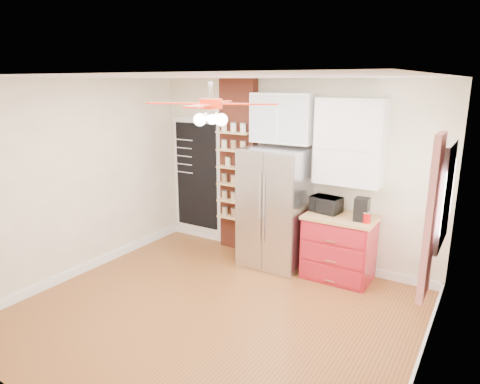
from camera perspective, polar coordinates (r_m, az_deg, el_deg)
The scene contains 21 objects.
floor at distance 5.26m, azimuth -3.44°, elevation -15.79°, with size 4.50×4.50×0.00m, color brown.
ceiling at distance 4.54m, azimuth -3.97°, elevation 15.08°, with size 4.50×4.50×0.00m, color white.
wall_back at distance 6.42m, azimuth 6.65°, elevation 2.70°, with size 4.50×0.02×2.70m, color #F7E9C7.
wall_front at distance 3.39m, azimuth -23.76°, elevation -9.38°, with size 4.50×0.02×2.70m, color #F7E9C7.
wall_left at distance 6.26m, azimuth -20.79°, elevation 1.55°, with size 0.02×4.00×2.70m, color #F7E9C7.
wall_right at distance 3.95m, azimuth 24.30°, elevation -6.11°, with size 0.02×4.00×2.70m, color #F7E9C7.
chalkboard at distance 7.30m, azimuth -5.72°, elevation 2.17°, with size 0.95×0.05×1.95m.
brick_pillar at distance 6.74m, azimuth -0.21°, elevation 3.38°, with size 0.60×0.16×2.70m, color brown.
fridge at distance 6.23m, azimuth 4.66°, elevation -2.11°, with size 0.90×0.70×1.75m, color silver.
upper_glass_cabinet at distance 6.17m, azimuth 5.74°, elevation 9.77°, with size 0.90×0.35×0.70m, color white.
red_cabinet at distance 6.06m, azimuth 13.05°, elevation -7.16°, with size 0.94×0.64×0.90m.
upper_shelf_unit at distance 5.86m, azimuth 14.39°, elevation 6.44°, with size 0.90×0.30×1.15m, color white.
window at distance 4.75m, azimuth 25.79°, elevation -0.38°, with size 0.04×0.75×1.05m, color white.
curtain at distance 4.25m, azimuth 24.15°, elevation -3.23°, with size 0.06×0.40×1.55m, color red.
ceiling_fan at distance 4.55m, azimuth -3.90°, elevation 11.60°, with size 1.40×1.40×0.44m.
toaster_oven at distance 6.01m, azimuth 11.39°, elevation -1.63°, with size 0.40×0.27×0.22m, color black.
coffee_maker at distance 5.74m, azimuth 15.92°, elevation -2.24°, with size 0.17×0.18×0.31m, color black.
canister_left at distance 5.70m, azimuth 16.53°, elevation -3.32°, with size 0.10×0.10×0.13m, color #AA090B.
canister_right at distance 5.81m, azimuth 16.00°, elevation -2.89°, with size 0.11×0.11×0.14m, color #BE360A.
pantry_jar_oats at distance 6.70m, azimuth -1.63°, elevation 4.07°, with size 0.08×0.08×0.13m, color beige.
pantry_jar_beans at distance 6.53m, azimuth 0.44°, elevation 3.83°, with size 0.08×0.08×0.14m, color olive.
Camera 1 is at (2.63, -3.71, 2.65)m, focal length 32.00 mm.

